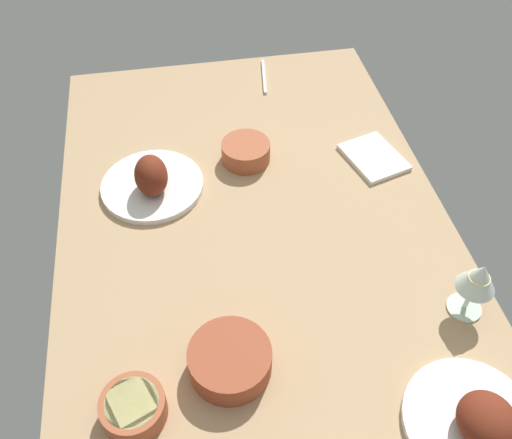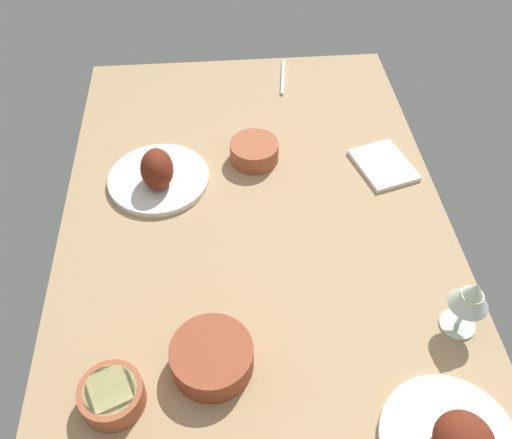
% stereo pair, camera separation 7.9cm
% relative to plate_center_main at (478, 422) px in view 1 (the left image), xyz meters
% --- Properties ---
extents(dining_table, '(1.40, 0.90, 0.04)m').
position_rel_plate_center_main_xyz_m(dining_table, '(0.53, 0.29, -0.05)').
color(dining_table, tan).
rests_on(dining_table, ground).
extents(plate_center_main, '(0.24, 0.24, 0.09)m').
position_rel_plate_center_main_xyz_m(plate_center_main, '(0.00, 0.00, 0.00)').
color(plate_center_main, silver).
rests_on(plate_center_main, dining_table).
extents(plate_far_side, '(0.25, 0.25, 0.11)m').
position_rel_plate_center_main_xyz_m(plate_far_side, '(0.68, 0.51, 0.00)').
color(plate_far_side, silver).
rests_on(plate_far_side, dining_table).
extents(bowl_potatoes, '(0.11, 0.11, 0.05)m').
position_rel_plate_center_main_xyz_m(bowl_potatoes, '(0.13, 0.57, -0.00)').
color(bowl_potatoes, '#A35133').
rests_on(bowl_potatoes, dining_table).
extents(bowl_pasta, '(0.15, 0.15, 0.06)m').
position_rel_plate_center_main_xyz_m(bowl_pasta, '(0.19, 0.40, 0.00)').
color(bowl_pasta, brown).
rests_on(bowl_pasta, dining_table).
extents(bowl_onions, '(0.12, 0.12, 0.05)m').
position_rel_plate_center_main_xyz_m(bowl_onions, '(0.76, 0.27, 0.00)').
color(bowl_onions, '#A35133').
rests_on(bowl_onions, dining_table).
extents(wine_glass, '(0.08, 0.08, 0.14)m').
position_rel_plate_center_main_xyz_m(wine_glass, '(0.23, -0.09, 0.07)').
color(wine_glass, silver).
rests_on(wine_glass, dining_table).
extents(folded_napkin, '(0.19, 0.16, 0.01)m').
position_rel_plate_center_main_xyz_m(folded_napkin, '(0.70, -0.05, -0.02)').
color(folded_napkin, white).
rests_on(folded_napkin, dining_table).
extents(fork_loose, '(0.18, 0.03, 0.01)m').
position_rel_plate_center_main_xyz_m(fork_loose, '(1.11, 0.16, -0.02)').
color(fork_loose, silver).
rests_on(fork_loose, dining_table).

